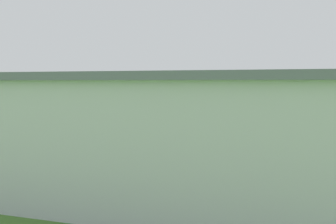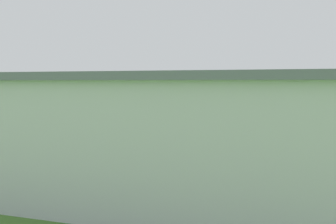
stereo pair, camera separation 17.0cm
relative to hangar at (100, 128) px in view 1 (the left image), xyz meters
name	(u,v)px [view 1 (the left image)]	position (x,y,z in m)	size (l,w,h in m)	color
ground_plane	(188,124)	(5.05, -34.07, -3.17)	(400.00, 400.00, 0.00)	#47752D
hangar	(100,128)	(0.00, 0.00, 0.00)	(33.07, 15.41, 6.32)	#B7BCC6
biplane	(176,103)	(5.94, -31.21, -0.09)	(7.82, 8.78, 4.22)	silver
car_orange	(25,130)	(17.25, -14.33, -2.37)	(2.09, 4.67, 1.50)	orange
person_by_parked_cars	(334,147)	(-13.45, -13.20, -2.40)	(0.50, 0.50, 1.55)	orange
person_beside_truck	(100,128)	(10.37, -18.24, -2.37)	(0.54, 0.54, 1.60)	beige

